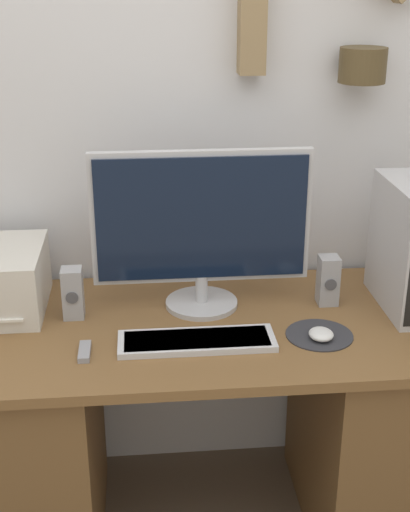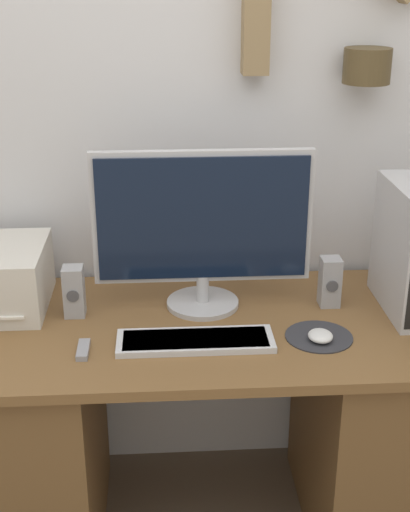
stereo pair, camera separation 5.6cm
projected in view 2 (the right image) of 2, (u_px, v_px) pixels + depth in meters
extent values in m
cube|color=silver|center=(197.00, 101.00, 2.28)|extent=(6.40, 0.05, 2.70)
cylinder|color=#4C3D23|center=(367.00, 66.00, 2.18)|extent=(0.15, 0.15, 0.11)
cube|color=brown|center=(205.00, 327.00, 2.13)|extent=(1.59, 0.72, 0.03)
cube|color=brown|center=(27.00, 441.00, 2.24)|extent=(0.44, 0.66, 0.74)
cube|color=brown|center=(378.00, 427.00, 2.30)|extent=(0.44, 0.66, 0.74)
cylinder|color=#B7B7BC|center=(203.00, 303.00, 2.22)|extent=(0.22, 0.22, 0.02)
cylinder|color=#B7B7BC|center=(203.00, 288.00, 2.21)|extent=(0.04, 0.04, 0.09)
cube|color=#B7B7BC|center=(202.00, 217.00, 2.13)|extent=(0.66, 0.03, 0.41)
cube|color=black|center=(203.00, 219.00, 2.11)|extent=(0.63, 0.01, 0.38)
cube|color=silver|center=(195.00, 341.00, 2.00)|extent=(0.44, 0.14, 0.02)
cube|color=white|center=(195.00, 339.00, 2.00)|extent=(0.41, 0.12, 0.01)
cylinder|color=#2D2D33|center=(319.00, 337.00, 2.04)|extent=(0.19, 0.19, 0.00)
ellipsoid|color=silver|center=(320.00, 336.00, 2.01)|extent=(0.07, 0.08, 0.03)
cube|color=#99999E|center=(74.00, 291.00, 2.14)|extent=(0.06, 0.06, 0.16)
cylinder|color=#47474C|center=(73.00, 296.00, 2.11)|extent=(0.04, 0.00, 0.04)
cube|color=#99999E|center=(330.00, 282.00, 2.20)|extent=(0.06, 0.06, 0.16)
cylinder|color=#47474C|center=(332.00, 286.00, 2.17)|extent=(0.04, 0.00, 0.04)
cube|color=gray|center=(83.00, 350.00, 1.95)|extent=(0.03, 0.10, 0.02)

